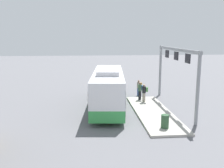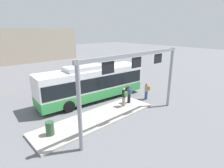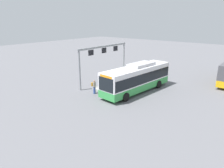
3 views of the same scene
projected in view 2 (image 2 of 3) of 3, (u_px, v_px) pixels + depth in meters
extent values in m
plane|color=slate|center=(93.00, 100.00, 17.80)|extent=(120.00, 120.00, 0.00)
cube|color=#B2ADA3|center=(98.00, 118.00, 13.94)|extent=(10.00, 2.80, 0.16)
cube|color=green|center=(93.00, 92.00, 17.58)|extent=(10.72, 3.47, 0.85)
cube|color=white|center=(92.00, 78.00, 17.18)|extent=(10.72, 3.47, 1.90)
cube|color=black|center=(92.00, 80.00, 17.24)|extent=(10.51, 3.49, 1.20)
cube|color=black|center=(133.00, 72.00, 20.28)|extent=(0.24, 2.12, 1.50)
cube|color=#B7B7BC|center=(84.00, 68.00, 16.39)|extent=(3.83, 2.09, 0.36)
cube|color=orange|center=(132.00, 64.00, 20.00)|extent=(0.28, 1.75, 0.28)
cylinder|color=black|center=(113.00, 85.00, 20.59)|extent=(1.02, 0.39, 1.00)
cylinder|color=black|center=(127.00, 91.00, 18.76)|extent=(1.02, 0.39, 1.00)
cylinder|color=black|center=(58.00, 98.00, 16.79)|extent=(1.02, 0.39, 1.00)
cylinder|color=black|center=(69.00, 107.00, 14.96)|extent=(1.02, 0.39, 1.00)
cylinder|color=#334C8C|center=(146.00, 95.00, 17.79)|extent=(0.38, 0.38, 0.85)
cylinder|color=gray|center=(146.00, 88.00, 17.58)|extent=(0.46, 0.46, 0.60)
sphere|color=#9E755B|center=(147.00, 84.00, 17.46)|extent=(0.22, 0.22, 0.22)
cube|color=#BF7F1E|center=(149.00, 88.00, 17.49)|extent=(0.33, 0.30, 0.40)
cylinder|color=black|center=(129.00, 98.00, 16.53)|extent=(0.34, 0.34, 0.85)
cylinder|color=#476B4C|center=(129.00, 91.00, 16.32)|extent=(0.42, 0.42, 0.60)
sphere|color=brown|center=(129.00, 86.00, 16.20)|extent=(0.22, 0.22, 0.22)
cube|color=#335993|center=(131.00, 91.00, 16.09)|extent=(0.32, 0.25, 0.40)
cylinder|color=gray|center=(124.00, 101.00, 15.81)|extent=(0.30, 0.30, 0.85)
cylinder|color=black|center=(124.00, 94.00, 15.60)|extent=(0.37, 0.37, 0.60)
sphere|color=tan|center=(124.00, 89.00, 15.48)|extent=(0.22, 0.22, 0.22)
cube|color=#4C8447|center=(126.00, 94.00, 15.40)|extent=(0.30, 0.20, 0.40)
cylinder|color=gray|center=(79.00, 108.00, 9.65)|extent=(0.24, 0.24, 5.20)
cylinder|color=gray|center=(170.00, 78.00, 15.65)|extent=(0.24, 0.24, 5.20)
cube|color=gray|center=(137.00, 54.00, 11.94)|extent=(9.64, 0.20, 0.24)
cube|color=black|center=(108.00, 68.00, 10.45)|extent=(0.90, 0.08, 0.70)
cube|color=black|center=(137.00, 62.00, 12.10)|extent=(0.90, 0.08, 0.70)
cube|color=black|center=(158.00, 58.00, 13.75)|extent=(0.90, 0.08, 0.70)
cube|color=tan|center=(21.00, 45.00, 38.45)|extent=(21.72, 8.00, 6.81)
cylinder|color=#2D5133|center=(50.00, 128.00, 11.47)|extent=(0.52, 0.52, 0.90)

